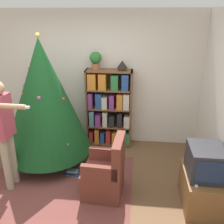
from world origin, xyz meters
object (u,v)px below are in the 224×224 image
object	(u,v)px
potted_plant	(96,59)
table_lamp	(122,65)
christmas_tree	(44,98)
bookshelf	(109,109)
standing_person	(4,127)
armchair	(106,175)
television	(205,162)

from	to	relation	value
potted_plant	table_lamp	bearing A→B (deg)	-0.00
potted_plant	table_lamp	distance (m)	0.50
christmas_tree	table_lamp	bearing A→B (deg)	29.94
bookshelf	standing_person	bearing A→B (deg)	-131.50
armchair	potted_plant	xyz separation A→B (m)	(-0.38, 1.53, 1.40)
potted_plant	christmas_tree	bearing A→B (deg)	-136.53
armchair	christmas_tree	bearing A→B (deg)	-122.11
armchair	bookshelf	bearing A→B (deg)	-171.62
bookshelf	potted_plant	distance (m)	0.99
potted_plant	television	bearing A→B (deg)	-43.24
television	potted_plant	size ratio (longest dim) A/B	1.60
standing_person	table_lamp	world-z (taller)	table_lamp
television	armchair	world-z (taller)	armchair
potted_plant	table_lamp	xyz separation A→B (m)	(0.49, -0.00, -0.09)
bookshelf	television	size ratio (longest dim) A/B	2.91
table_lamp	standing_person	bearing A→B (deg)	-136.23
christmas_tree	table_lamp	xyz separation A→B (m)	(1.25, 0.72, 0.44)
armchair	table_lamp	xyz separation A→B (m)	(0.11, 1.53, 1.31)
christmas_tree	table_lamp	size ratio (longest dim) A/B	11.17
bookshelf	armchair	distance (m)	1.59
television	potted_plant	distance (m)	2.57
armchair	standing_person	world-z (taller)	standing_person
television	christmas_tree	size ratio (longest dim) A/B	0.24
armchair	standing_person	bearing A→B (deg)	-87.95
bookshelf	armchair	world-z (taller)	bookshelf
bookshelf	armchair	size ratio (longest dim) A/B	1.66
christmas_tree	potted_plant	size ratio (longest dim) A/B	6.79
bookshelf	christmas_tree	world-z (taller)	christmas_tree
christmas_tree	table_lamp	world-z (taller)	christmas_tree
television	standing_person	size ratio (longest dim) A/B	0.31
christmas_tree	standing_person	size ratio (longest dim) A/B	1.34
christmas_tree	armchair	world-z (taller)	christmas_tree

